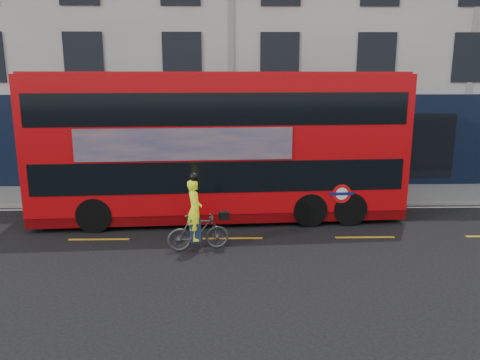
{
  "coord_description": "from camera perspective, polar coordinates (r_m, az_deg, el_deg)",
  "views": [
    {
      "loc": [
        -0.08,
        -11.81,
        4.8
      ],
      "look_at": [
        0.21,
        1.22,
        1.86
      ],
      "focal_mm": 35.0,
      "sensor_mm": 36.0,
      "label": 1
    }
  ],
  "objects": [
    {
      "name": "ground",
      "position": [
        12.75,
        -0.85,
        -9.43
      ],
      "size": [
        120.0,
        120.0,
        0.0
      ],
      "primitive_type": "plane",
      "color": "black",
      "rests_on": "ground"
    },
    {
      "name": "pavement",
      "position": [
        18.91,
        -1.02,
        -1.81
      ],
      "size": [
        60.0,
        3.0,
        0.12
      ],
      "primitive_type": "cube",
      "color": "slate",
      "rests_on": "ground"
    },
    {
      "name": "kerb",
      "position": [
        17.46,
        -0.99,
        -3.03
      ],
      "size": [
        60.0,
        0.12,
        0.13
      ],
      "primitive_type": "cube",
      "color": "gray",
      "rests_on": "ground"
    },
    {
      "name": "building_terrace",
      "position": [
        24.9,
        -1.18,
        18.91
      ],
      "size": [
        50.0,
        10.07,
        15.0
      ],
      "color": "beige",
      "rests_on": "ground"
    },
    {
      "name": "road_edge_line",
      "position": [
        17.19,
        -0.98,
        -3.5
      ],
      "size": [
        58.0,
        0.1,
        0.01
      ],
      "primitive_type": "cube",
      "color": "silver",
      "rests_on": "ground"
    },
    {
      "name": "lane_dashes",
      "position": [
        14.14,
        -0.9,
        -7.12
      ],
      "size": [
        58.0,
        0.12,
        0.01
      ],
      "primitive_type": null,
      "color": "#C68E17",
      "rests_on": "ground"
    },
    {
      "name": "bus",
      "position": [
        15.69,
        -2.4,
        4.3
      ],
      "size": [
        12.29,
        3.5,
        4.9
      ],
      "rotation": [
        0.0,
        0.0,
        0.06
      ],
      "color": "red",
      "rests_on": "ground"
    },
    {
      "name": "cyclist",
      "position": [
        13.06,
        -5.23,
        -5.44
      ],
      "size": [
        1.8,
        0.83,
        2.23
      ],
      "rotation": [
        0.0,
        0.0,
        0.2
      ],
      "color": "#3F4143",
      "rests_on": "ground"
    }
  ]
}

